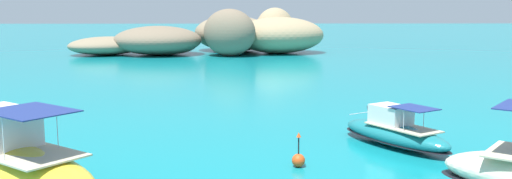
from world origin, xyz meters
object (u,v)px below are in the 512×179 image
object	(u,v)px
islet_small	(149,43)
motorboat_teal	(395,132)
islet_large	(251,34)
motorboat_yellow	(7,161)
channel_buoy	(298,159)

from	to	relation	value
islet_small	motorboat_teal	distance (m)	54.86
islet_large	motorboat_teal	world-z (taller)	islet_large
islet_small	motorboat_yellow	bearing A→B (deg)	-85.52
islet_large	islet_small	distance (m)	14.88
islet_small	channel_buoy	distance (m)	56.52
islet_large	channel_buoy	world-z (taller)	islet_large
islet_small	islet_large	bearing A→B (deg)	15.60
islet_small	motorboat_teal	size ratio (longest dim) A/B	3.11
motorboat_yellow	channel_buoy	distance (m)	11.30
islet_large	motorboat_yellow	size ratio (longest dim) A/B	2.30
islet_large	motorboat_yellow	bearing A→B (deg)	-99.22
islet_large	islet_small	bearing A→B (deg)	-164.40
islet_small	channel_buoy	xyz separation A→B (m)	(15.47, -54.34, -1.27)
islet_small	motorboat_teal	xyz separation A→B (m)	(20.44, -50.90, -0.95)
islet_large	channel_buoy	bearing A→B (deg)	-88.85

